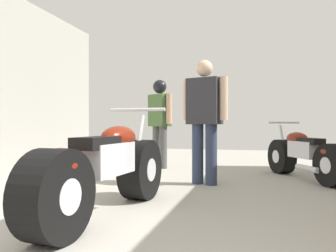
# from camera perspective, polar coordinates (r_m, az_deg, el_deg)

# --- Properties ---
(ground_plane) EXTENTS (15.63, 15.63, 0.00)m
(ground_plane) POSITION_cam_1_polar(r_m,az_deg,el_deg) (4.12, 1.95, -11.59)
(ground_plane) COLOR #A8A399
(motorcycle_maroon_cruiser) EXTENTS (0.65, 2.21, 1.03)m
(motorcycle_maroon_cruiser) POSITION_cam_1_polar(r_m,az_deg,el_deg) (3.19, -10.49, -7.42)
(motorcycle_maroon_cruiser) COLOR black
(motorcycle_maroon_cruiser) RESTS_ON ground_plane
(motorcycle_black_naked) EXTENTS (1.03, 1.83, 0.90)m
(motorcycle_black_naked) POSITION_cam_1_polar(r_m,az_deg,el_deg) (5.66, 21.97, -4.63)
(motorcycle_black_naked) COLOR black
(motorcycle_black_naked) RESTS_ON ground_plane
(mechanic_in_blue) EXTENTS (0.70, 0.38, 1.76)m
(mechanic_in_blue) POSITION_cam_1_polar(r_m,az_deg,el_deg) (4.85, 6.10, 2.01)
(mechanic_in_blue) COLOR #2D3851
(mechanic_in_blue) RESTS_ON ground_plane
(mechanic_with_helmet) EXTENTS (0.61, 0.48, 1.72)m
(mechanic_with_helmet) POSITION_cam_1_polar(r_m,az_deg,el_deg) (6.67, -1.39, 1.81)
(mechanic_with_helmet) COLOR #4C4C4C
(mechanic_with_helmet) RESTS_ON ground_plane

